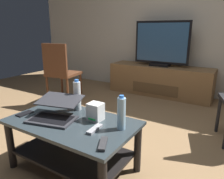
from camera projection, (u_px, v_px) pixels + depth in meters
ground_plane at (107, 154)px, 2.03m from camera, size 7.68×7.68×0.00m
back_wall at (184, 14)px, 3.64m from camera, size 6.40×0.12×2.80m
coffee_table at (73, 136)px, 1.74m from camera, size 1.03×0.61×0.44m
media_cabinet at (160, 80)px, 3.81m from camera, size 1.79×0.49×0.52m
television at (161, 45)px, 3.62m from camera, size 0.94×0.20×0.76m
side_chair at (60, 70)px, 3.29m from camera, size 0.50×0.50×0.95m
laptop at (55, 111)px, 1.74m from camera, size 0.44×0.45×0.16m
router_box at (96, 112)px, 1.70m from camera, size 0.11×0.11×0.14m
water_bottle_near at (77, 96)px, 1.90m from camera, size 0.07×0.07×0.28m
water_bottle_far at (121, 113)px, 1.54m from camera, size 0.06×0.06×0.26m
cell_phone at (25, 114)px, 1.84m from camera, size 0.07×0.14×0.01m
tv_remote at (103, 144)px, 1.35m from camera, size 0.11×0.16×0.02m
soundbar_remote at (95, 129)px, 1.54m from camera, size 0.06×0.16×0.02m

